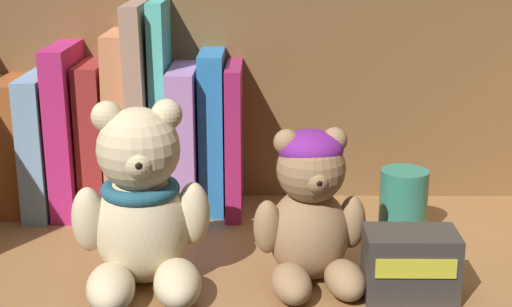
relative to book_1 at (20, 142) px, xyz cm
name	(u,v)px	position (x,y,z in cm)	size (l,w,h in cm)	color
shelf_board	(250,253)	(27.88, -12.17, -8.87)	(69.34, 31.32, 2.00)	olive
shelf_back_panel	(253,104)	(27.88, 4.09, 3.80)	(71.74, 1.20, 27.35)	brown
book_1	(20,142)	(0.00, 0.00, 0.00)	(3.10, 11.62, 15.75)	#984C21
book_2	(46,139)	(3.25, 0.00, 0.39)	(2.82, 14.78, 16.52)	#729ABF
book_3	(71,126)	(6.30, 0.00, 2.02)	(2.70, 13.86, 19.79)	#B52369
book_4	(97,135)	(9.40, 0.00, 0.96)	(2.90, 10.90, 17.66)	maroon
book_5	(122,121)	(12.45, 0.00, 2.72)	(2.61, 10.89, 21.19)	#CB7D52
book_6	(144,107)	(15.08, 0.00, 4.41)	(2.07, 13.22, 24.56)	tan
book_7	(162,106)	(17.29, 0.00, 4.50)	(1.77, 9.60, 24.75)	#50C2B5
book_8	(186,137)	(20.01, 0.00, 0.76)	(3.09, 14.10, 17.26)	#A877BF
book_9	(213,130)	(23.25, 0.00, 1.58)	(2.80, 9.84, 18.91)	#2772B8
book_10	(235,136)	(25.84, 0.00, 0.92)	(1.79, 13.25, 17.59)	#9A205A
teddy_bear_larger	(141,209)	(17.97, -21.50, -0.30)	(13.15, 13.63, 17.75)	beige
teddy_bear_smaller	(311,211)	(33.73, -20.54, -0.79)	(11.08, 11.48, 14.94)	#93704C
pillar_candle	(403,202)	(44.65, -8.70, -4.21)	(5.23, 5.23, 7.33)	#2D7A66
small_product_box	(410,265)	(42.69, -23.72, -4.69)	(8.38, 5.23, 6.35)	#38332D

